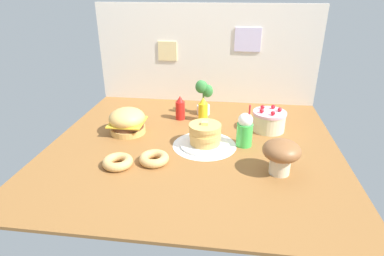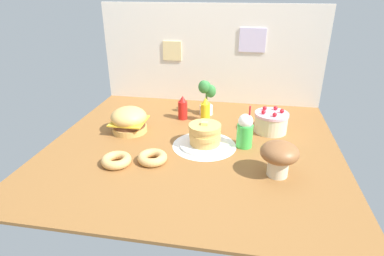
# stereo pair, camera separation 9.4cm
# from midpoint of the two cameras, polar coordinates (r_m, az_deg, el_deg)

# --- Properties ---
(ground_plane) EXTENTS (2.11, 1.98, 0.02)m
(ground_plane) POSITION_cam_midpoint_polar(r_m,az_deg,el_deg) (2.36, 1.32, -3.24)
(ground_plane) COLOR brown
(back_wall) EXTENTS (2.11, 0.04, 0.93)m
(back_wall) POSITION_cam_midpoint_polar(r_m,az_deg,el_deg) (3.13, 4.29, 12.96)
(back_wall) COLOR silver
(back_wall) RESTS_ON ground_plane
(doily_mat) EXTENTS (0.47, 0.47, 0.00)m
(doily_mat) POSITION_cam_midpoint_polar(r_m,az_deg,el_deg) (2.35, 3.37, -3.16)
(doily_mat) COLOR white
(doily_mat) RESTS_ON ground_plane
(burger) EXTENTS (0.28, 0.28, 0.20)m
(burger) POSITION_cam_midpoint_polar(r_m,az_deg,el_deg) (2.57, -10.19, 1.38)
(burger) COLOR #DBA859
(burger) RESTS_ON ground_plane
(pancake_stack) EXTENTS (0.36, 0.36, 0.19)m
(pancake_stack) POSITION_cam_midpoint_polar(r_m,az_deg,el_deg) (2.31, 3.46, -1.48)
(pancake_stack) COLOR white
(pancake_stack) RESTS_ON doily_mat
(layer_cake) EXTENTS (0.27, 0.27, 0.19)m
(layer_cake) POSITION_cam_midpoint_polar(r_m,az_deg,el_deg) (2.62, 14.98, 1.04)
(layer_cake) COLOR beige
(layer_cake) RESTS_ON ground_plane
(ketchup_bottle) EXTENTS (0.08, 0.08, 0.21)m
(ketchup_bottle) POSITION_cam_midpoint_polar(r_m,az_deg,el_deg) (2.77, -0.70, 3.55)
(ketchup_bottle) COLOR red
(ketchup_bottle) RESTS_ON ground_plane
(mustard_bottle) EXTENTS (0.08, 0.08, 0.21)m
(mustard_bottle) POSITION_cam_midpoint_polar(r_m,az_deg,el_deg) (2.73, 3.39, 3.17)
(mustard_bottle) COLOR yellow
(mustard_bottle) RESTS_ON ground_plane
(cream_soda_cup) EXTENTS (0.12, 0.12, 0.32)m
(cream_soda_cup) POSITION_cam_midpoint_polar(r_m,az_deg,el_deg) (2.32, 10.62, -0.49)
(cream_soda_cup) COLOR green
(cream_soda_cup) RESTS_ON ground_plane
(donut_pink_glaze) EXTENTS (0.20, 0.20, 0.06)m
(donut_pink_glaze) POSITION_cam_midpoint_polar(r_m,az_deg,el_deg) (2.15, -12.18, -5.64)
(donut_pink_glaze) COLOR tan
(donut_pink_glaze) RESTS_ON ground_plane
(donut_chocolate) EXTENTS (0.20, 0.20, 0.06)m
(donut_chocolate) POSITION_cam_midpoint_polar(r_m,az_deg,el_deg) (2.14, -5.85, -5.28)
(donut_chocolate) COLOR tan
(donut_chocolate) RESTS_ON ground_plane
(potted_plant) EXTENTS (0.15, 0.13, 0.33)m
(potted_plant) POSITION_cam_midpoint_polar(r_m,az_deg,el_deg) (2.85, 3.56, 5.72)
(potted_plant) COLOR white
(potted_plant) RESTS_ON ground_plane
(mushroom_stool) EXTENTS (0.23, 0.23, 0.22)m
(mushroom_stool) POSITION_cam_midpoint_polar(r_m,az_deg,el_deg) (2.02, 16.67, -4.75)
(mushroom_stool) COLOR beige
(mushroom_stool) RESTS_ON ground_plane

